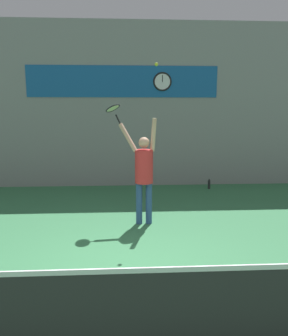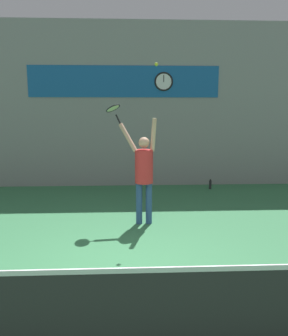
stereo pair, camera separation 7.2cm
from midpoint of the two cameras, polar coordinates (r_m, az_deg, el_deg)
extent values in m
plane|color=#387A4C|center=(4.82, -4.18, -19.43)|extent=(18.00, 18.00, 0.00)
cube|color=gray|center=(10.24, -3.85, 10.77)|extent=(18.00, 0.10, 5.00)
cube|color=#195B9E|center=(10.22, -3.90, 14.80)|extent=(5.75, 0.02, 0.93)
cylinder|color=white|center=(10.26, 3.02, 14.80)|extent=(0.51, 0.02, 0.51)
torus|color=black|center=(10.26, 3.02, 14.80)|extent=(0.57, 0.05, 0.57)
cube|color=black|center=(10.25, 3.03, 15.30)|extent=(0.02, 0.01, 0.21)
cube|color=#2D2D2D|center=(3.37, -4.68, -24.60)|extent=(8.61, 0.01, 0.91)
cube|color=white|center=(3.12, -4.81, -17.42)|extent=(8.61, 0.02, 0.05)
cylinder|color=#2D4C7F|center=(6.90, -1.16, -6.17)|extent=(0.13, 0.13, 0.88)
cylinder|color=#2D4C7F|center=(6.91, 0.56, -6.14)|extent=(0.13, 0.13, 0.88)
cylinder|color=red|center=(6.73, -0.30, 0.27)|extent=(0.37, 0.37, 0.69)
sphere|color=#D8A884|center=(6.67, -0.31, 4.46)|extent=(0.22, 0.22, 0.22)
cylinder|color=#D8A884|center=(6.65, 1.34, 5.78)|extent=(0.17, 0.16, 0.68)
cylinder|color=#D8A884|center=(6.78, -3.11, 5.30)|extent=(0.42, 0.37, 0.59)
cylinder|color=black|center=(6.91, -4.83, 8.42)|extent=(0.13, 0.10, 0.21)
torus|color=black|center=(6.99, -5.76, 10.30)|extent=(0.42, 0.43, 0.18)
cylinder|color=beige|center=(6.99, -5.76, 10.30)|extent=(0.35, 0.36, 0.14)
sphere|color=#CCDB2D|center=(6.64, 1.84, 17.60)|extent=(0.07, 0.07, 0.07)
cylinder|color=#262628|center=(10.17, 11.06, -2.85)|extent=(0.08, 0.08, 0.26)
cylinder|color=black|center=(10.14, 11.09, -2.03)|extent=(0.04, 0.04, 0.04)
camera|label=1|loc=(0.04, -90.30, -0.05)|focal=35.00mm
camera|label=2|loc=(0.04, 89.70, 0.05)|focal=35.00mm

